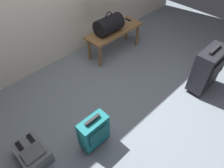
{
  "coord_description": "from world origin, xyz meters",
  "views": [
    {
      "loc": [
        -1.29,
        -0.98,
        2.1
      ],
      "look_at": [
        0.02,
        0.35,
        0.25
      ],
      "focal_mm": 32.57,
      "sensor_mm": 36.0,
      "label": 1
    }
  ],
  "objects_px": {
    "suitcase_small_teal": "(94,131)",
    "backpack_grey": "(33,153)",
    "duffel_bag_black": "(109,25)",
    "cell_phone": "(128,20)",
    "bench": "(114,33)",
    "suitcase_upright_charcoal": "(207,69)"
  },
  "relations": [
    {
      "from": "suitcase_small_teal",
      "to": "backpack_grey",
      "type": "relative_size",
      "value": 1.21
    },
    {
      "from": "duffel_bag_black",
      "to": "cell_phone",
      "type": "distance_m",
      "value": 0.52
    },
    {
      "from": "bench",
      "to": "suitcase_small_teal",
      "type": "xyz_separation_m",
      "value": [
        -1.4,
        -1.1,
        -0.12
      ]
    },
    {
      "from": "bench",
      "to": "suitcase_upright_charcoal",
      "type": "relative_size",
      "value": 1.49
    },
    {
      "from": "bench",
      "to": "cell_phone",
      "type": "distance_m",
      "value": 0.39
    },
    {
      "from": "backpack_grey",
      "to": "duffel_bag_black",
      "type": "bearing_deg",
      "value": 22.68
    },
    {
      "from": "suitcase_upright_charcoal",
      "to": "backpack_grey",
      "type": "distance_m",
      "value": 2.37
    },
    {
      "from": "duffel_bag_black",
      "to": "suitcase_upright_charcoal",
      "type": "xyz_separation_m",
      "value": [
        0.39,
        -1.49,
        -0.21
      ]
    },
    {
      "from": "bench",
      "to": "suitcase_small_teal",
      "type": "relative_size",
      "value": 2.17
    },
    {
      "from": "bench",
      "to": "duffel_bag_black",
      "type": "relative_size",
      "value": 2.27
    },
    {
      "from": "bench",
      "to": "cell_phone",
      "type": "bearing_deg",
      "value": 8.63
    },
    {
      "from": "duffel_bag_black",
      "to": "suitcase_upright_charcoal",
      "type": "distance_m",
      "value": 1.55
    },
    {
      "from": "duffel_bag_black",
      "to": "cell_phone",
      "type": "xyz_separation_m",
      "value": [
        0.51,
        0.06,
        -0.13
      ]
    },
    {
      "from": "suitcase_upright_charcoal",
      "to": "backpack_grey",
      "type": "height_order",
      "value": "suitcase_upright_charcoal"
    },
    {
      "from": "cell_phone",
      "to": "suitcase_upright_charcoal",
      "type": "distance_m",
      "value": 1.55
    },
    {
      "from": "cell_phone",
      "to": "suitcase_upright_charcoal",
      "type": "xyz_separation_m",
      "value": [
        -0.11,
        -1.54,
        -0.08
      ]
    },
    {
      "from": "bench",
      "to": "duffel_bag_black",
      "type": "bearing_deg",
      "value": 180.0
    },
    {
      "from": "bench",
      "to": "backpack_grey",
      "type": "xyz_separation_m",
      "value": [
        -1.98,
        -0.77,
        -0.26
      ]
    },
    {
      "from": "suitcase_upright_charcoal",
      "to": "suitcase_small_teal",
      "type": "bearing_deg",
      "value": 167.09
    },
    {
      "from": "suitcase_upright_charcoal",
      "to": "bench",
      "type": "bearing_deg",
      "value": 100.23
    },
    {
      "from": "cell_phone",
      "to": "suitcase_upright_charcoal",
      "type": "relative_size",
      "value": 0.21
    },
    {
      "from": "cell_phone",
      "to": "backpack_grey",
      "type": "relative_size",
      "value": 0.38
    }
  ]
}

